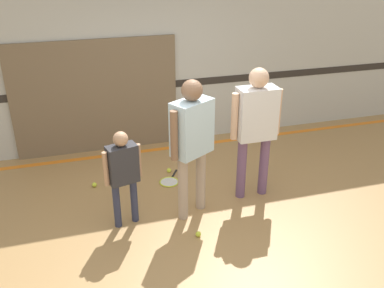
{
  "coord_description": "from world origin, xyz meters",
  "views": [
    {
      "loc": [
        -1.15,
        -4.24,
        3.18
      ],
      "look_at": [
        0.14,
        0.19,
        0.98
      ],
      "focal_mm": 40.0,
      "sensor_mm": 36.0,
      "label": 1
    }
  ],
  "objects_px": {
    "tennis_ball_near_instructor": "(198,234)",
    "person_instructor": "(192,135)",
    "person_student_left": "(123,169)",
    "racket_spare_on_floor": "(170,181)",
    "person_student_right": "(256,120)",
    "tennis_ball_stray_left": "(94,185)",
    "tennis_ball_by_spare_racket": "(169,170)"
  },
  "relations": [
    {
      "from": "person_student_right",
      "to": "tennis_ball_by_spare_racket",
      "type": "distance_m",
      "value": 1.7
    },
    {
      "from": "person_student_left",
      "to": "tennis_ball_near_instructor",
      "type": "height_order",
      "value": "person_student_left"
    },
    {
      "from": "person_student_right",
      "to": "racket_spare_on_floor",
      "type": "bearing_deg",
      "value": -32.44
    },
    {
      "from": "tennis_ball_by_spare_racket",
      "to": "person_student_left",
      "type": "bearing_deg",
      "value": -125.87
    },
    {
      "from": "person_student_right",
      "to": "tennis_ball_by_spare_racket",
      "type": "relative_size",
      "value": 27.13
    },
    {
      "from": "tennis_ball_by_spare_racket",
      "to": "tennis_ball_stray_left",
      "type": "height_order",
      "value": "same"
    },
    {
      "from": "person_student_left",
      "to": "tennis_ball_by_spare_racket",
      "type": "distance_m",
      "value": 1.55
    },
    {
      "from": "tennis_ball_near_instructor",
      "to": "person_student_right",
      "type": "bearing_deg",
      "value": 35.45
    },
    {
      "from": "person_instructor",
      "to": "tennis_ball_near_instructor",
      "type": "height_order",
      "value": "person_instructor"
    },
    {
      "from": "person_instructor",
      "to": "person_student_right",
      "type": "distance_m",
      "value": 0.92
    },
    {
      "from": "person_student_left",
      "to": "tennis_ball_stray_left",
      "type": "height_order",
      "value": "person_student_left"
    },
    {
      "from": "tennis_ball_by_spare_racket",
      "to": "racket_spare_on_floor",
      "type": "bearing_deg",
      "value": -101.73
    },
    {
      "from": "person_instructor",
      "to": "person_student_left",
      "type": "xyz_separation_m",
      "value": [
        -0.84,
        -0.0,
        -0.33
      ]
    },
    {
      "from": "person_student_right",
      "to": "racket_spare_on_floor",
      "type": "relative_size",
      "value": 3.46
    },
    {
      "from": "tennis_ball_stray_left",
      "to": "tennis_ball_near_instructor",
      "type": "bearing_deg",
      "value": -53.89
    },
    {
      "from": "tennis_ball_near_instructor",
      "to": "tennis_ball_stray_left",
      "type": "height_order",
      "value": "same"
    },
    {
      "from": "person_instructor",
      "to": "racket_spare_on_floor",
      "type": "bearing_deg",
      "value": 67.04
    },
    {
      "from": "racket_spare_on_floor",
      "to": "tennis_ball_by_spare_racket",
      "type": "bearing_deg",
      "value": 19.02
    },
    {
      "from": "person_student_right",
      "to": "tennis_ball_stray_left",
      "type": "height_order",
      "value": "person_student_right"
    },
    {
      "from": "tennis_ball_stray_left",
      "to": "racket_spare_on_floor",
      "type": "bearing_deg",
      "value": -8.92
    },
    {
      "from": "person_student_left",
      "to": "tennis_ball_near_instructor",
      "type": "xyz_separation_m",
      "value": [
        0.77,
        -0.51,
        -0.73
      ]
    },
    {
      "from": "person_student_right",
      "to": "tennis_ball_near_instructor",
      "type": "bearing_deg",
      "value": 35.31
    },
    {
      "from": "tennis_ball_stray_left",
      "to": "person_student_left",
      "type": "bearing_deg",
      "value": -72.14
    },
    {
      "from": "person_student_right",
      "to": "person_student_left",
      "type": "bearing_deg",
      "value": 6.05
    },
    {
      "from": "person_instructor",
      "to": "tennis_ball_by_spare_racket",
      "type": "height_order",
      "value": "person_instructor"
    },
    {
      "from": "person_student_right",
      "to": "tennis_ball_near_instructor",
      "type": "distance_m",
      "value": 1.61
    },
    {
      "from": "person_instructor",
      "to": "person_student_left",
      "type": "relative_size",
      "value": 1.43
    },
    {
      "from": "person_instructor",
      "to": "person_student_left",
      "type": "height_order",
      "value": "person_instructor"
    },
    {
      "from": "tennis_ball_near_instructor",
      "to": "person_instructor",
      "type": "bearing_deg",
      "value": 82.12
    },
    {
      "from": "person_instructor",
      "to": "person_student_right",
      "type": "xyz_separation_m",
      "value": [
        0.9,
        0.19,
        0.01
      ]
    },
    {
      "from": "tennis_ball_by_spare_racket",
      "to": "tennis_ball_stray_left",
      "type": "distance_m",
      "value": 1.13
    },
    {
      "from": "tennis_ball_stray_left",
      "to": "tennis_ball_by_spare_racket",
      "type": "bearing_deg",
      "value": 5.84
    }
  ]
}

